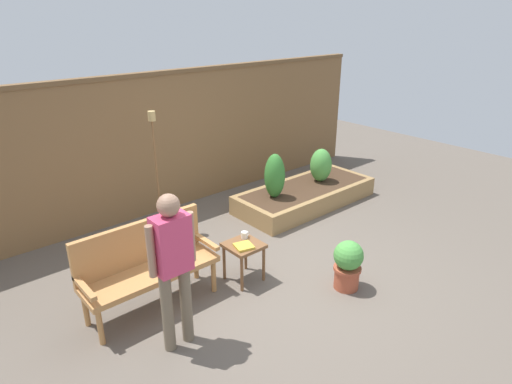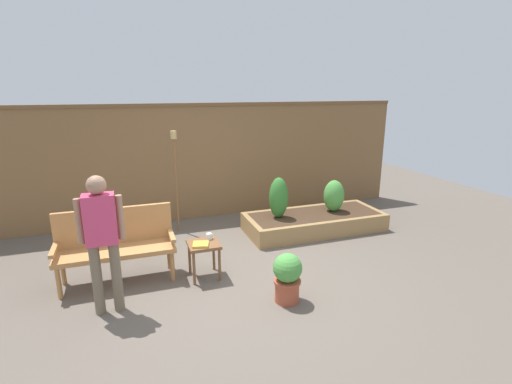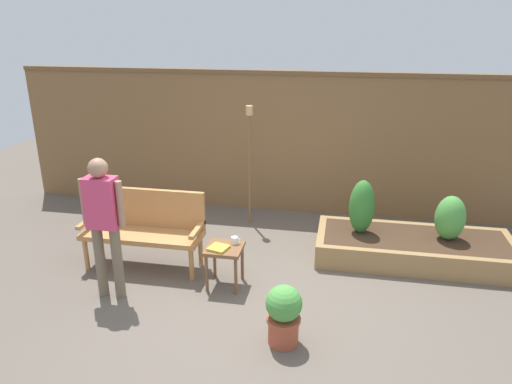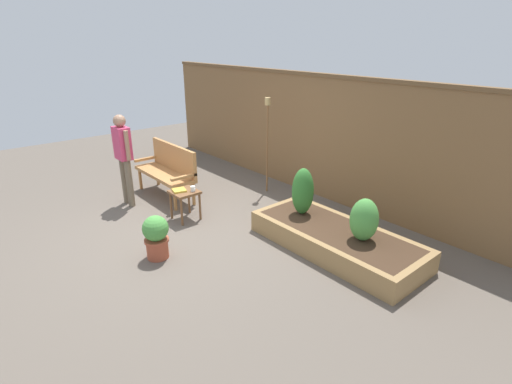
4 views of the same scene
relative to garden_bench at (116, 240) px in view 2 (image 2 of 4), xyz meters
name	(u,v)px [view 2 (image 2 of 4)]	position (x,y,z in m)	size (l,w,h in m)	color
ground_plane	(233,278)	(1.41, -0.49, -0.54)	(14.00, 14.00, 0.00)	#60564C
fence_back	(194,162)	(1.41, 2.11, 0.55)	(8.40, 0.14, 2.16)	brown
garden_bench	(116,240)	(0.00, 0.00, 0.00)	(1.44, 0.48, 0.94)	#B77F47
side_table	(204,249)	(1.07, -0.32, -0.15)	(0.40, 0.40, 0.48)	brown
cup_on_table	(209,236)	(1.17, -0.22, -0.02)	(0.11, 0.08, 0.08)	white
book_on_table	(201,244)	(1.02, -0.38, -0.05)	(0.20, 0.20, 0.03)	gold
potted_boxwood	(287,276)	(1.86, -1.22, -0.22)	(0.34, 0.34, 0.59)	#A84C33
raised_planter_bed	(314,222)	(3.24, 0.73, -0.39)	(2.40, 1.00, 0.30)	#997547
shrub_near_bench	(279,198)	(2.57, 0.76, 0.10)	(0.32, 0.32, 0.69)	brown
shrub_far_corner	(334,196)	(3.62, 0.76, 0.04)	(0.36, 0.36, 0.56)	brown
tiki_torch	(175,164)	(0.99, 1.49, 0.64)	(0.10, 0.10, 1.74)	brown
person_by_bench	(102,233)	(-0.10, -0.76, 0.39)	(0.47, 0.20, 1.56)	#70604C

